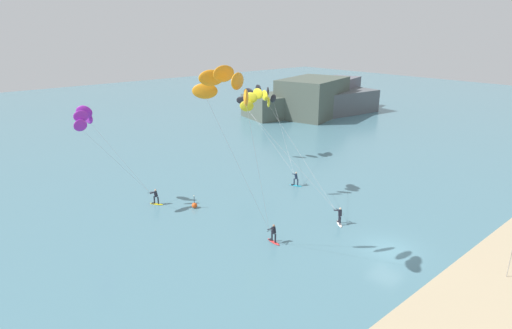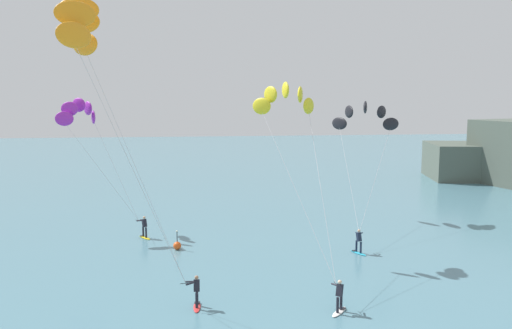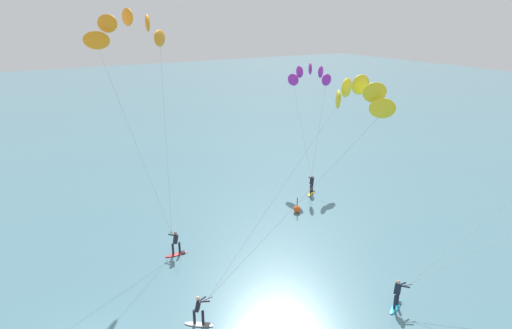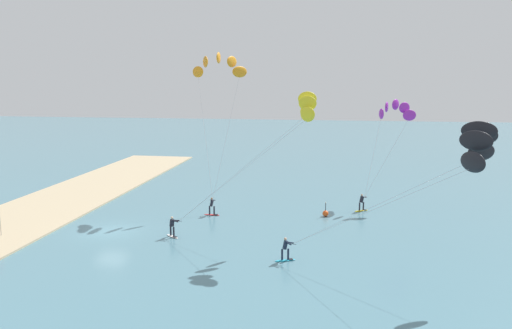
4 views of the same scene
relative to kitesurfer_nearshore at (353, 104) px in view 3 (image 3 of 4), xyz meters
The scene contains 4 objects.
kitesurfer_nearshore is the anchor object (origin of this frame).
kitesurfer_mid_water 14.59m from the kitesurfer_nearshore, 141.23° to the right, with size 6.36×5.64×15.09m.
kitesurfer_downwind 16.92m from the kitesurfer_nearshore, 150.33° to the left, with size 7.15×5.99×10.49m.
marker_buoy 12.32m from the kitesurfer_nearshore, 165.42° to the left, with size 0.56×0.56×1.38m.
Camera 3 is at (17.78, -1.32, 14.70)m, focal length 30.90 mm.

